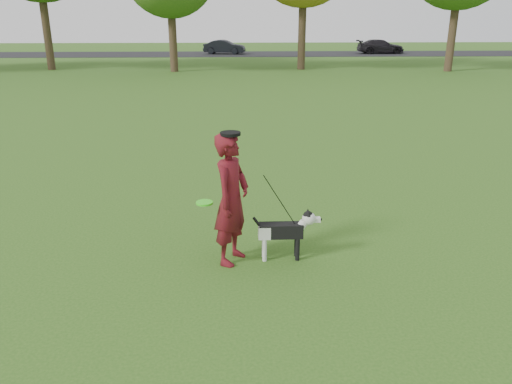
{
  "coord_description": "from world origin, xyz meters",
  "views": [
    {
      "loc": [
        -0.27,
        -6.29,
        3.3
      ],
      "look_at": [
        0.0,
        0.3,
        0.95
      ],
      "focal_mm": 35.0,
      "sensor_mm": 36.0,
      "label": 1
    }
  ],
  "objects_px": {
    "man": "(231,199)",
    "car_right": "(380,46)",
    "dog": "(286,229)",
    "car_mid": "(224,47)"
  },
  "relations": [
    {
      "from": "man",
      "to": "dog",
      "type": "relative_size",
      "value": 1.89
    },
    {
      "from": "dog",
      "to": "man",
      "type": "bearing_deg",
      "value": -177.9
    },
    {
      "from": "dog",
      "to": "car_mid",
      "type": "relative_size",
      "value": 0.27
    },
    {
      "from": "dog",
      "to": "car_right",
      "type": "height_order",
      "value": "car_right"
    },
    {
      "from": "man",
      "to": "dog",
      "type": "distance_m",
      "value": 0.9
    },
    {
      "from": "car_mid",
      "to": "car_right",
      "type": "distance_m",
      "value": 14.08
    },
    {
      "from": "dog",
      "to": "car_mid",
      "type": "xyz_separation_m",
      "value": [
        -1.58,
        39.88,
        0.17
      ]
    },
    {
      "from": "man",
      "to": "car_right",
      "type": "bearing_deg",
      "value": 6.61
    },
    {
      "from": "man",
      "to": "car_mid",
      "type": "bearing_deg",
      "value": 26.16
    },
    {
      "from": "man",
      "to": "car_right",
      "type": "height_order",
      "value": "man"
    }
  ]
}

